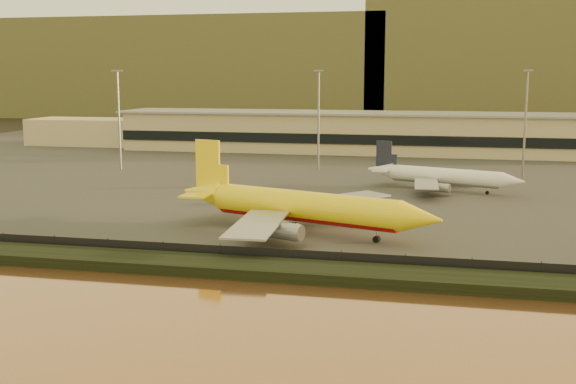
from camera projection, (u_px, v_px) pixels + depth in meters
name	position (u px, v px, depth m)	size (l,w,h in m)	color
ground	(287.00, 243.00, 105.93)	(900.00, 900.00, 0.00)	black
embankment	(257.00, 269.00, 89.46)	(320.00, 7.00, 1.40)	black
tarmac	(364.00, 164.00, 197.35)	(320.00, 220.00, 0.20)	#2D2D2D
perimeter_fence	(265.00, 256.00, 93.21)	(300.00, 0.05, 2.20)	black
terminal_building	(330.00, 132.00, 228.93)	(202.00, 25.00, 12.60)	#C3B187
apron_light_masts	(418.00, 112.00, 172.31)	(152.20, 12.20, 25.40)	slate
distant_hills	(379.00, 62.00, 432.61)	(470.00, 160.00, 70.00)	#66683C
dhl_cargo_jet	(301.00, 207.00, 111.47)	(44.51, 42.39, 13.63)	yellow
white_narrowbody_jet	(442.00, 176.00, 152.40)	(33.52, 31.80, 9.91)	white
gse_vehicle_yellow	(356.00, 202.00, 132.62)	(4.58, 2.06, 2.06)	yellow
gse_vehicle_white	(252.00, 200.00, 136.57)	(3.83, 1.72, 1.72)	white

